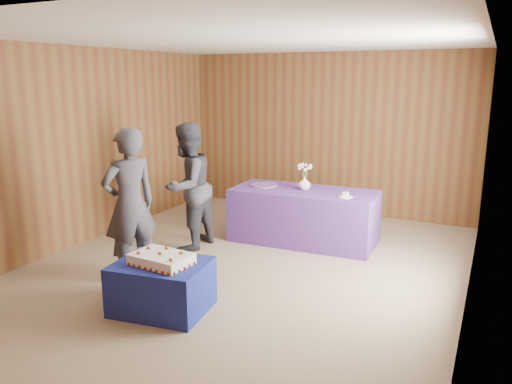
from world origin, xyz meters
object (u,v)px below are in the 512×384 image
Objects in this scene: serving_table at (304,216)px; guest_left at (130,205)px; cake_table at (162,286)px; guest_right at (188,186)px; vase at (304,183)px; sheet_cake at (161,259)px.

serving_table is 2.54m from guest_left.
guest_right reaches higher than cake_table.
vase reaches higher than cake_table.
cake_table is 0.53× the size of guest_right.
guest_left is at bearing 150.77° from sheet_cake.
cake_table is at bearing 143.92° from sheet_cake.
vase is 0.11× the size of guest_left.
guest_right is at bearing 120.10° from sheet_cake.
vase is (-0.01, 0.02, 0.47)m from serving_table.
vase is at bearing 173.46° from guest_left.
guest_right is (-1.31, -0.95, 0.01)m from vase.
serving_table is (0.51, 2.64, 0.12)m from cake_table.
guest_left is (-1.30, -2.14, 0.03)m from vase.
sheet_cake is at bearing 26.82° from guest_right.
guest_right is at bearing -146.93° from serving_table.
guest_right is (-0.01, 1.19, -0.02)m from guest_left.
guest_left is at bearing 138.94° from cake_table.
vase reaches higher than serving_table.
cake_table is 0.51× the size of guest_left.
cake_table is 0.45× the size of serving_table.
guest_right reaches higher than sheet_cake.
sheet_cake is 0.36× the size of guest_left.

